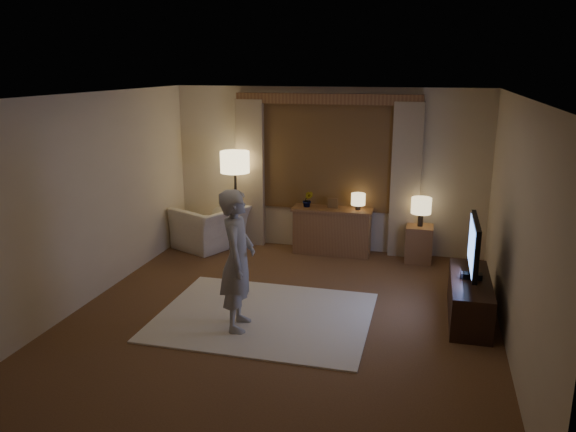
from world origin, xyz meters
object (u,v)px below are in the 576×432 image
(sideboard, at_px, (332,232))
(person, at_px, (238,260))
(armchair, at_px, (211,227))
(tv_stand, at_px, (469,298))
(side_table, at_px, (419,244))

(sideboard, relative_size, person, 0.75)
(sideboard, xyz_separation_m, person, (-0.55, -2.91, 0.47))
(armchair, bearing_deg, tv_stand, 90.46)
(tv_stand, bearing_deg, side_table, 108.50)
(person, bearing_deg, sideboard, -19.88)
(tv_stand, xyz_separation_m, person, (-2.55, -0.93, 0.57))
(sideboard, bearing_deg, person, -100.80)
(tv_stand, bearing_deg, person, -159.90)
(sideboard, relative_size, armchair, 1.13)
(sideboard, bearing_deg, tv_stand, -44.59)
(sideboard, relative_size, side_table, 2.14)
(tv_stand, bearing_deg, sideboard, 135.41)
(sideboard, bearing_deg, side_table, -2.11)
(sideboard, height_order, person, person)
(sideboard, xyz_separation_m, side_table, (1.36, -0.05, -0.07))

